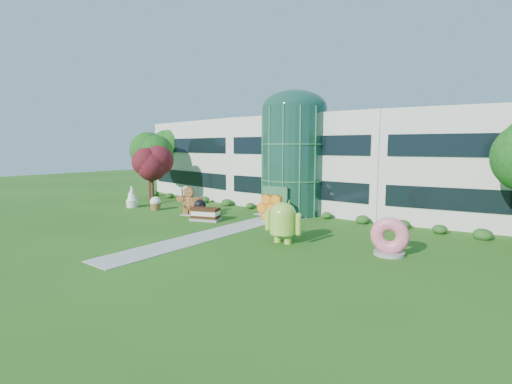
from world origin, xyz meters
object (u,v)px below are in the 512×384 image
Objects in this scene: android_black at (200,207)px; gingerbread at (189,201)px; android_green at (283,219)px; donut at (390,236)px.

gingerbread is (-1.53, 0.10, 0.38)m from android_black.
android_green is 1.11× the size of gingerbread.
android_black is 0.66× the size of gingerbread.
gingerbread reaches higher than donut.
android_black is at bearing 162.31° from donut.
gingerbread is (-12.24, 2.95, -0.26)m from android_green.
android_green is at bearing 179.94° from donut.
android_green reaches higher than gingerbread.
android_green is at bearing -34.75° from gingerbread.
gingerbread reaches higher than android_black.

